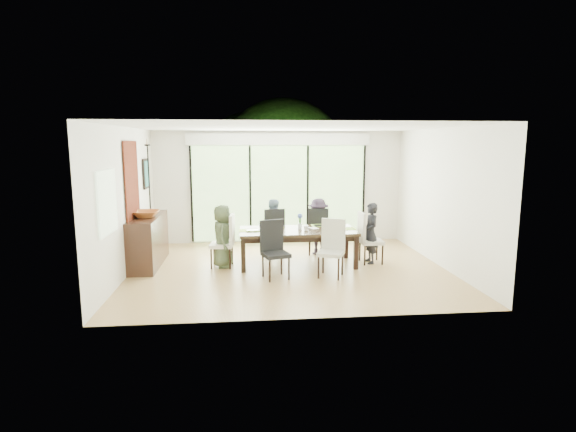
{
  "coord_description": "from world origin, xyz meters",
  "views": [
    {
      "loc": [
        -0.84,
        -8.36,
        2.41
      ],
      "look_at": [
        0.0,
        0.25,
        1.0
      ],
      "focal_mm": 28.0,
      "sensor_mm": 36.0,
      "label": 1
    }
  ],
  "objects": [
    {
      "name": "candlestick_pan",
      "position": [
        -2.76,
        0.94,
        2.37
      ],
      "size": [
        0.11,
        0.11,
        0.03
      ],
      "primitive_type": "cylinder",
      "color": "black",
      "rests_on": "sideboard"
    },
    {
      "name": "foliage_far",
      "position": [
        -0.6,
        6.5,
        1.62
      ],
      "size": [
        3.6,
        3.6,
        3.6
      ],
      "primitive_type": "sphere",
      "color": "#14380F",
      "rests_on": "ground"
    },
    {
      "name": "book",
      "position": [
        0.45,
        0.35,
        0.72
      ],
      "size": [
        0.22,
        0.25,
        0.02
      ],
      "primitive_type": "imported",
      "rotation": [
        0.0,
        0.0,
        0.35
      ],
      "color": "white",
      "rests_on": "table_top"
    },
    {
      "name": "side_window",
      "position": [
        -2.97,
        -1.2,
        1.5
      ],
      "size": [
        0.02,
        0.9,
        1.0
      ],
      "primitive_type": "cube",
      "color": "#8CAD7F",
      "rests_on": "wall_left"
    },
    {
      "name": "chair_near_right",
      "position": [
        0.7,
        -0.57,
        0.52
      ],
      "size": [
        0.58,
        0.58,
        1.05
      ],
      "primitive_type": null,
      "rotation": [
        0.0,
        0.0,
        -0.4
      ],
      "color": "beige",
      "rests_on": "floor"
    },
    {
      "name": "art_frame",
      "position": [
        -2.97,
        1.7,
        1.75
      ],
      "size": [
        0.03,
        0.55,
        0.65
      ],
      "primitive_type": "cube",
      "color": "black",
      "rests_on": "wall_left"
    },
    {
      "name": "person_far_right",
      "position": [
        0.75,
        1.13,
        0.61
      ],
      "size": [
        0.64,
        0.48,
        1.23
      ],
      "primitive_type": "imported",
      "rotation": [
        0.0,
        0.0,
        3.36
      ],
      "color": "#2B2031",
      "rests_on": "floor"
    },
    {
      "name": "cup_a",
      "position": [
        -0.5,
        0.45,
        0.76
      ],
      "size": [
        0.15,
        0.15,
        0.09
      ],
      "primitive_type": "imported",
      "rotation": [
        0.0,
        0.0,
        0.35
      ],
      "color": "white",
      "rests_on": "table_top"
    },
    {
      "name": "chair_far_left",
      "position": [
        -0.25,
        1.15,
        0.52
      ],
      "size": [
        0.5,
        0.5,
        1.05
      ],
      "primitive_type": null,
      "rotation": [
        0.0,
        0.0,
        3.3
      ],
      "color": "black",
      "rests_on": "floor"
    },
    {
      "name": "person_far_left",
      "position": [
        -0.25,
        1.13,
        0.61
      ],
      "size": [
        0.58,
        0.36,
        1.23
      ],
      "primitive_type": "imported",
      "rotation": [
        0.0,
        0.0,
        3.14
      ],
      "color": "#718BA4",
      "rests_on": "floor"
    },
    {
      "name": "foliage_left",
      "position": [
        -1.8,
        5.2,
        1.44
      ],
      "size": [
        3.2,
        3.2,
        3.2
      ],
      "primitive_type": "sphere",
      "color": "#14380F",
      "rests_on": "ground"
    },
    {
      "name": "sideboard",
      "position": [
        -2.76,
        0.59,
        0.49
      ],
      "size": [
        0.49,
        1.75,
        0.98
      ],
      "primitive_type": "cube",
      "color": "black",
      "rests_on": "floor"
    },
    {
      "name": "placemat_far_l",
      "position": [
        -0.25,
        0.7,
        0.72
      ],
      "size": [
        0.42,
        0.31,
        0.01
      ],
      "primitive_type": "cube",
      "color": "#8EA039",
      "rests_on": "table_top"
    },
    {
      "name": "mullion_a",
      "position": [
        -2.1,
        2.46,
        1.2
      ],
      "size": [
        0.05,
        0.04,
        2.3
      ],
      "primitive_type": "cube",
      "color": "black",
      "rests_on": "wall_back"
    },
    {
      "name": "person_right_end",
      "position": [
        1.68,
        0.3,
        0.61
      ],
      "size": [
        0.4,
        0.6,
        1.23
      ],
      "primitive_type": "imported",
      "rotation": [
        0.0,
        0.0,
        -1.49
      ],
      "color": "black",
      "rests_on": "floor"
    },
    {
      "name": "table_top",
      "position": [
        0.2,
        0.3,
        0.69
      ],
      "size": [
        2.29,
        1.05,
        0.06
      ],
      "primitive_type": "cube",
      "color": "black",
      "rests_on": "floor"
    },
    {
      "name": "candlestick_base",
      "position": [
        -2.76,
        0.94,
        1.0
      ],
      "size": [
        0.11,
        0.11,
        0.04
      ],
      "primitive_type": "cylinder",
      "color": "black",
      "rests_on": "sideboard"
    },
    {
      "name": "mullion_c",
      "position": [
        0.7,
        2.46,
        1.2
      ],
      "size": [
        0.05,
        0.04,
        2.3
      ],
      "primitive_type": "cube",
      "color": "black",
      "rests_on": "wall_back"
    },
    {
      "name": "table_leg_fr",
      "position": [
        1.28,
        -0.13,
        0.33
      ],
      "size": [
        0.09,
        0.09,
        0.66
      ],
      "primitive_type": "cube",
      "color": "black",
      "rests_on": "floor"
    },
    {
      "name": "mullion_b",
      "position": [
        -0.7,
        2.46,
        1.2
      ],
      "size": [
        0.05,
        0.04,
        2.3
      ],
      "primitive_type": "cube",
      "color": "black",
      "rests_on": "wall_back"
    },
    {
      "name": "foliage_mid",
      "position": [
        0.4,
        5.8,
        1.8
      ],
      "size": [
        4.0,
        4.0,
        4.0
      ],
      "primitive_type": "sphere",
      "color": "#14380F",
      "rests_on": "ground"
    },
    {
      "name": "wall_front",
      "position": [
        0.0,
        -2.51,
        1.35
      ],
      "size": [
        6.0,
        0.02,
        2.7
      ],
      "primitive_type": "cube",
      "color": "white",
      "rests_on": "floor"
    },
    {
      "name": "placemat_left",
      "position": [
        -0.75,
        0.3,
        0.72
      ],
      "size": [
        0.42,
        0.31,
        0.01
      ],
      "primitive_type": "cube",
      "color": "#93BC43",
      "rests_on": "table_top"
    },
    {
      "name": "papers",
      "position": [
        0.9,
        0.25,
        0.72
      ],
      "size": [
        0.29,
        0.21,
        0.0
      ],
      "primitive_type": "cube",
      "color": "white",
      "rests_on": "table_top"
    },
    {
      "name": "chair_right_end",
      "position": [
        1.7,
        0.3,
        0.52
      ],
      "size": [
        0.45,
        0.45,
        1.05
      ],
      "primitive_type": null,
      "rotation": [
        0.0,
        0.0,
        1.59
      ],
      "color": "beige",
      "rests_on": "floor"
    },
    {
      "name": "bowl",
      "position": [
        -2.76,
        0.49,
        1.05
      ],
      "size": [
        0.52,
        0.52,
        0.13
      ],
      "primitive_type": "imported",
      "color": "#984F21",
      "rests_on": "sideboard"
    },
    {
      "name": "blinds_header",
      "position": [
        0.0,
        2.46,
        2.5
      ],
      "size": [
        4.4,
        0.06,
        0.28
      ],
      "primitive_type": "cube",
      "color": "white",
      "rests_on": "wall_back"
    },
    {
      "name": "person_left_end",
      "position": [
        -1.28,
        0.3,
        0.61
      ],
      "size": [
        0.37,
        0.58,
        1.23
      ],
      "primitive_type": "imported",
      "rotation": [
        0.0,
        0.0,
        1.55
      ],
      "color": "#445337",
      "rests_on": "floor"
    },
    {
      "name": "wall_left",
      "position": [
        -3.01,
        0.0,
        1.35
      ],
      "size": [
        0.02,
        5.0,
        2.7
      ],
      "primitive_type": "cube",
      "color": "silver",
      "rests_on": "floor"
    },
    {
      "name": "chair_near_left",
      "position": [
        -0.3,
        -0.57,
        0.52
      ],
      "size": [
        0.55,
        0.55,
        1.05
      ],
      "primitive_type": null,
      "rotation": [
        0.0,
        0.0,
        0.29
      ],
      "color": "black",
      "rests_on": "floor"
    },
    {
      "name": "tablet_far_r",
      "position": [
        0.7,
        0.65,
        0.73
      ],
      "size": [
        0.23,
        0.16,
        0.01
      ],
      "primitive_type": "cube",
      "color": "black",
      "rests_on": "table_top"
    },
    {
      "name": "wall_back",
      "position": [
        0.0,
        2.51,
        1.35
      ],
      "size": [
        6.0,
        0.02,
        2.7
      ],
      "primitive_type": "cube",
      "color": "silver",
      "rests_on": "floor"
    },
    {
      "name": "table_apron",
      "position": [
        0.2,
        0.3,
        0.6
      ],
      "size": [
        2.1,
        0.86,
        0.1
      ],
      "primitive_type": "cube",
      "color": "black",
      "rests_on": "floor"
    },
    {
      "name": "cup_b",
      "position": [
        0.35,
        0.2,
        0.76
      ],
      "size": [
        0.13,
        0.13,
        0.09
      ],
      "primitive_type": "imported",
      "rotation": [
        0.0,
        0.0,
        2.38
      ],
      "color": "white",
      "rests_on": "table_top"
    },
    {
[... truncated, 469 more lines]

